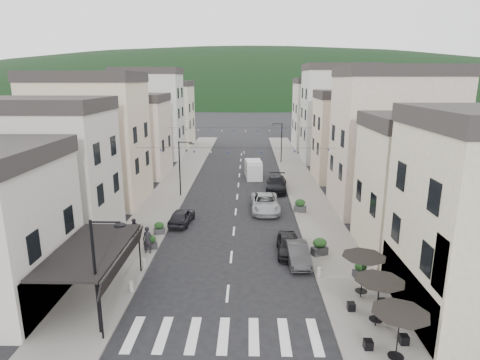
% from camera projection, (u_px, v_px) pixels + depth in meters
% --- Properties ---
extents(sidewalk_left, '(4.00, 76.00, 0.12)m').
position_uv_depth(sidewalk_left, '(177.00, 182.00, 49.01)').
color(sidewalk_left, slate).
rests_on(sidewalk_left, ground).
extents(sidewalk_right, '(4.00, 76.00, 0.12)m').
position_uv_depth(sidewalk_right, '(300.00, 183.00, 48.70)').
color(sidewalk_right, slate).
rests_on(sidewalk_right, ground).
extents(hill_backdrop, '(640.00, 360.00, 70.00)m').
position_uv_depth(hill_backdrop, '(247.00, 95.00, 308.63)').
color(hill_backdrop, black).
rests_on(hill_backdrop, ground).
extents(boutique_awning, '(3.77, 7.50, 3.28)m').
position_uv_depth(boutique_awning, '(95.00, 251.00, 22.09)').
color(boutique_awning, black).
rests_on(boutique_awning, ground).
extents(buildings_row_left, '(10.20, 54.16, 14.00)m').
position_uv_depth(buildings_row_left, '(131.00, 127.00, 53.25)').
color(buildings_row_left, '#B4AEA5').
rests_on(buildings_row_left, ground).
extents(buildings_row_right, '(10.20, 54.16, 14.50)m').
position_uv_depth(buildings_row_right, '(352.00, 127.00, 51.47)').
color(buildings_row_right, '#BAAC94').
rests_on(buildings_row_right, ground).
extents(cafe_terrace, '(2.50, 8.10, 2.53)m').
position_uv_depth(cafe_terrace, '(379.00, 286.00, 19.83)').
color(cafe_terrace, black).
rests_on(cafe_terrace, ground).
extents(streetlamp_left_near, '(1.70, 0.56, 6.00)m').
position_uv_depth(streetlamp_left_near, '(100.00, 266.00, 19.01)').
color(streetlamp_left_near, black).
rests_on(streetlamp_left_near, ground).
extents(streetlamp_left_far, '(1.70, 0.56, 6.00)m').
position_uv_depth(streetlamp_left_far, '(182.00, 163.00, 42.27)').
color(streetlamp_left_far, black).
rests_on(streetlamp_left_far, ground).
extents(streetlamp_right_far, '(1.70, 0.56, 6.00)m').
position_uv_depth(streetlamp_right_far, '(280.00, 139.00, 59.47)').
color(streetlamp_right_far, black).
rests_on(streetlamp_right_far, ground).
extents(bollards, '(11.66, 10.26, 0.60)m').
position_uv_depth(bollards, '(227.00, 291.00, 23.08)').
color(bollards, gray).
rests_on(bollards, ground).
extents(bunting_near, '(19.00, 0.28, 0.62)m').
position_uv_depth(bunting_near, '(236.00, 152.00, 37.79)').
color(bunting_near, black).
rests_on(bunting_near, ground).
extents(bunting_far, '(19.00, 0.28, 0.62)m').
position_uv_depth(bunting_far, '(240.00, 130.00, 53.30)').
color(bunting_far, black).
rests_on(bunting_far, ground).
extents(parked_car_a, '(1.79, 4.15, 1.40)m').
position_uv_depth(parked_car_a, '(288.00, 245.00, 28.90)').
color(parked_car_a, black).
rests_on(parked_car_a, ground).
extents(parked_car_b, '(1.58, 4.09, 1.33)m').
position_uv_depth(parked_car_b, '(298.00, 253.00, 27.51)').
color(parked_car_b, '#2D2D2F').
rests_on(parked_car_b, ground).
extents(parked_car_c, '(2.75, 5.76, 1.58)m').
position_uv_depth(parked_car_c, '(265.00, 203.00, 38.30)').
color(parked_car_c, '#9C9FA4').
rests_on(parked_car_c, ground).
extents(parked_car_d, '(2.71, 5.72, 1.61)m').
position_uv_depth(parked_car_d, '(276.00, 184.00, 45.17)').
color(parked_car_d, black).
rests_on(parked_car_d, ground).
extents(parked_car_e, '(2.09, 4.23, 1.39)m').
position_uv_depth(parked_car_e, '(182.00, 216.00, 34.85)').
color(parked_car_e, black).
rests_on(parked_car_e, ground).
extents(delivery_van, '(2.29, 4.96, 2.31)m').
position_uv_depth(delivery_van, '(253.00, 169.00, 51.28)').
color(delivery_van, '#BABABC').
rests_on(delivery_van, ground).
extents(pedestrian_a, '(0.79, 0.59, 1.96)m').
position_uv_depth(pedestrian_a, '(147.00, 240.00, 28.69)').
color(pedestrian_a, black).
rests_on(pedestrian_a, sidewalk_left).
extents(pedestrian_b, '(0.98, 0.91, 1.62)m').
position_uv_depth(pedestrian_b, '(134.00, 229.00, 31.31)').
color(pedestrian_b, '#251F29').
rests_on(pedestrian_b, sidewalk_left).
extents(planter_la, '(1.07, 0.79, 1.07)m').
position_uv_depth(planter_la, '(150.00, 242.00, 29.48)').
color(planter_la, '#28282A').
rests_on(planter_la, sidewalk_left).
extents(planter_lb, '(0.99, 0.69, 1.01)m').
position_uv_depth(planter_lb, '(159.00, 228.00, 32.36)').
color(planter_lb, '#2F3032').
rests_on(planter_lb, sidewalk_left).
extents(planter_ra, '(0.96, 0.64, 1.00)m').
position_uv_depth(planter_ra, '(361.00, 270.00, 25.30)').
color(planter_ra, '#29292B').
rests_on(planter_ra, sidewalk_right).
extents(planter_rb, '(1.28, 0.99, 1.26)m').
position_uv_depth(planter_rb, '(320.00, 247.00, 28.48)').
color(planter_rb, '#2F2F31').
rests_on(planter_rb, sidewalk_right).
extents(planter_rc, '(1.23, 0.92, 1.23)m').
position_uv_depth(planter_rc, '(300.00, 206.00, 37.74)').
color(planter_rc, '#323234').
rests_on(planter_rc, sidewalk_right).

